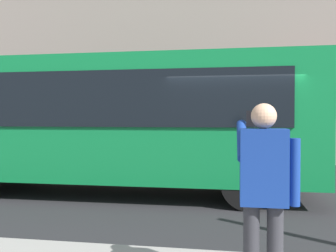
# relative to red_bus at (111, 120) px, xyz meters

# --- Properties ---
(ground_plane) EXTENTS (60.00, 60.00, 0.00)m
(ground_plane) POSITION_rel_red_bus_xyz_m (-2.77, 0.22, -1.68)
(ground_plane) COLOR #232326
(building_facade_far) EXTENTS (28.00, 1.55, 12.00)m
(building_facade_far) POSITION_rel_red_bus_xyz_m (-2.78, -6.58, 4.30)
(building_facade_far) COLOR gray
(building_facade_far) RESTS_ON ground_plane
(red_bus) EXTENTS (9.05, 2.54, 3.08)m
(red_bus) POSITION_rel_red_bus_xyz_m (0.00, 0.00, 0.00)
(red_bus) COLOR #0F7238
(red_bus) RESTS_ON ground_plane
(pedestrian_photographer) EXTENTS (0.53, 0.52, 1.70)m
(pedestrian_photographer) POSITION_rel_red_bus_xyz_m (-2.99, 4.81, -0.54)
(pedestrian_photographer) COLOR #2D2D33
(pedestrian_photographer) RESTS_ON sidewalk_curb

